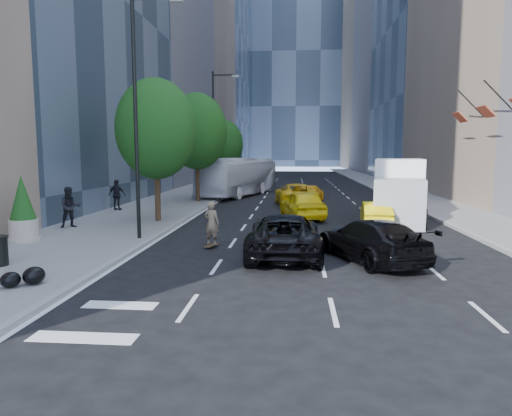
# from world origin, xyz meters

# --- Properties ---
(ground) EXTENTS (160.00, 160.00, 0.00)m
(ground) POSITION_xyz_m (0.00, 0.00, 0.00)
(ground) COLOR black
(ground) RESTS_ON ground
(sidewalk_left) EXTENTS (6.00, 120.00, 0.15)m
(sidewalk_left) POSITION_xyz_m (-9.00, 30.00, 0.07)
(sidewalk_left) COLOR slate
(sidewalk_left) RESTS_ON ground
(sidewalk_right) EXTENTS (4.00, 120.00, 0.15)m
(sidewalk_right) POSITION_xyz_m (10.00, 30.00, 0.07)
(sidewalk_right) COLOR slate
(sidewalk_right) RESTS_ON ground
(tower_left_end) EXTENTS (20.00, 28.00, 60.00)m
(tower_left_end) POSITION_xyz_m (-22.00, 92.00, 30.00)
(tower_left_end) COLOR #2F3C4A
(tower_left_end) RESTS_ON ground
(tower_right_far) EXTENTS (20.00, 24.00, 50.00)m
(tower_right_far) POSITION_xyz_m (22.00, 98.00, 25.00)
(tower_right_far) COLOR #7A6854
(tower_right_far) RESTS_ON ground
(tower_distant) EXTENTS (40.00, 20.00, 90.00)m
(tower_distant) POSITION_xyz_m (0.00, 120.00, 45.00)
(tower_distant) COLOR #2F3C4A
(tower_distant) RESTS_ON ground
(lamp_near) EXTENTS (2.13, 0.22, 10.00)m
(lamp_near) POSITION_xyz_m (-6.32, 4.00, 5.81)
(lamp_near) COLOR black
(lamp_near) RESTS_ON sidewalk_left
(lamp_far) EXTENTS (2.13, 0.22, 10.00)m
(lamp_far) POSITION_xyz_m (-6.32, 22.00, 5.81)
(lamp_far) COLOR black
(lamp_far) RESTS_ON sidewalk_left
(tree_near) EXTENTS (4.20, 4.20, 7.46)m
(tree_near) POSITION_xyz_m (-7.20, 9.00, 4.97)
(tree_near) COLOR #311D13
(tree_near) RESTS_ON sidewalk_left
(tree_mid) EXTENTS (4.50, 4.50, 7.99)m
(tree_mid) POSITION_xyz_m (-7.20, 19.00, 5.32)
(tree_mid) COLOR #311D13
(tree_mid) RESTS_ON sidewalk_left
(tree_far) EXTENTS (3.90, 3.90, 6.92)m
(tree_far) POSITION_xyz_m (-7.20, 32.00, 4.62)
(tree_far) COLOR #311D13
(tree_far) RESTS_ON sidewalk_left
(traffic_signal) EXTENTS (2.48, 0.53, 5.20)m
(traffic_signal) POSITION_xyz_m (-6.40, 40.00, 4.23)
(traffic_signal) COLOR black
(traffic_signal) RESTS_ON sidewalk_left
(facade_flags) EXTENTS (1.85, 13.30, 2.05)m
(facade_flags) POSITION_xyz_m (10.64, 10.00, 6.18)
(facade_flags) COLOR black
(facade_flags) RESTS_ON ground
(skateboarder) EXTENTS (0.73, 0.59, 1.74)m
(skateboarder) POSITION_xyz_m (-3.20, 3.00, 0.87)
(skateboarder) COLOR #756249
(skateboarder) RESTS_ON ground
(black_sedan_lincoln) EXTENTS (2.61, 5.58, 1.54)m
(black_sedan_lincoln) POSITION_xyz_m (-0.30, 1.83, 0.77)
(black_sedan_lincoln) COLOR black
(black_sedan_lincoln) RESTS_ON ground
(black_sedan_mercedes) EXTENTS (3.87, 5.48, 1.47)m
(black_sedan_mercedes) POSITION_xyz_m (2.70, 1.28, 0.74)
(black_sedan_mercedes) COLOR black
(black_sedan_mercedes) RESTS_ON ground
(taxi_a) EXTENTS (2.92, 5.10, 1.64)m
(taxi_a) POSITION_xyz_m (0.50, 11.50, 0.82)
(taxi_a) COLOR yellow
(taxi_a) RESTS_ON ground
(taxi_b) EXTENTS (1.68, 4.02, 1.29)m
(taxi_b) POSITION_xyz_m (4.20, 9.00, 0.65)
(taxi_b) COLOR yellow
(taxi_b) RESTS_ON ground
(taxi_c) EXTENTS (3.29, 5.97, 1.58)m
(taxi_c) POSITION_xyz_m (0.12, 18.00, 0.79)
(taxi_c) COLOR yellow
(taxi_c) RESTS_ON ground
(taxi_d) EXTENTS (2.54, 4.73, 1.30)m
(taxi_d) POSITION_xyz_m (1.20, 20.50, 0.65)
(taxi_d) COLOR yellow
(taxi_d) RESTS_ON ground
(city_bus) EXTENTS (5.94, 12.19, 3.31)m
(city_bus) POSITION_xyz_m (-4.80, 25.13, 1.66)
(city_bus) COLOR white
(city_bus) RESTS_ON ground
(box_truck) EXTENTS (3.94, 7.48, 3.40)m
(box_truck) POSITION_xyz_m (5.82, 11.31, 1.73)
(box_truck) COLOR white
(box_truck) RESTS_ON ground
(pedestrian_a) EXTENTS (1.21, 1.16, 1.97)m
(pedestrian_a) POSITION_xyz_m (-10.75, 6.41, 1.13)
(pedestrian_a) COLOR black
(pedestrian_a) RESTS_ON sidewalk_left
(pedestrian_b) EXTENTS (1.19, 0.62, 1.93)m
(pedestrian_b) POSITION_xyz_m (-11.08, 13.12, 1.12)
(pedestrian_b) COLOR black
(pedestrian_b) RESTS_ON sidewalk_left
(planter_shrub) EXTENTS (1.12, 1.12, 2.69)m
(planter_shrub) POSITION_xyz_m (-11.00, 3.00, 1.43)
(planter_shrub) COLOR #B9AE99
(planter_shrub) RESTS_ON sidewalk_left
(garbage_bags) EXTENTS (0.99, 0.95, 0.49)m
(garbage_bags) POSITION_xyz_m (-7.24, -3.06, 0.38)
(garbage_bags) COLOR black
(garbage_bags) RESTS_ON sidewalk_left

